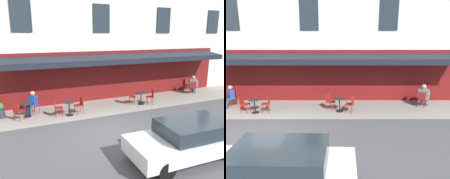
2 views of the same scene
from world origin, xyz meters
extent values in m
plane|color=#4C4C51|center=(0.00, 0.00, 0.00)|extent=(70.00, 70.00, 0.00)
cube|color=gray|center=(-3.25, -3.40, 0.00)|extent=(20.50, 3.20, 0.01)
cube|color=maroon|center=(-3.00, -4.97, 1.60)|extent=(16.00, 0.06, 3.20)
cube|color=black|center=(-3.00, -4.15, 2.85)|extent=(15.00, 1.70, 0.36)
cube|color=black|center=(-3.00, -3.32, 2.62)|extent=(15.00, 0.04, 0.28)
cube|color=#232D38|center=(-11.00, -4.96, 5.20)|extent=(1.10, 0.06, 1.70)
cube|color=#232D38|center=(-6.33, -4.96, 5.20)|extent=(1.10, 0.06, 1.70)
cube|color=#232D38|center=(-1.67, -4.96, 5.20)|extent=(1.10, 0.06, 1.70)
cube|color=#232D38|center=(3.00, -4.96, 5.20)|extent=(1.10, 0.06, 1.70)
cylinder|color=black|center=(3.17, -3.37, 0.01)|extent=(0.40, 0.40, 0.03)
cylinder|color=black|center=(3.17, -3.37, 0.36)|extent=(0.06, 0.06, 0.72)
cylinder|color=#2D2D33|center=(3.17, -3.37, 0.73)|extent=(0.60, 0.60, 0.03)
cylinder|color=maroon|center=(3.33, -2.98, 0.23)|extent=(0.03, 0.03, 0.45)
cylinder|color=maroon|center=(3.57, -3.23, 0.23)|extent=(0.03, 0.03, 0.45)
cylinder|color=maroon|center=(3.58, -2.75, 0.23)|extent=(0.03, 0.03, 0.45)
cylinder|color=maroon|center=(3.81, -3.00, 0.23)|extent=(0.03, 0.03, 0.45)
cube|color=maroon|center=(3.57, -2.99, 0.47)|extent=(0.57, 0.57, 0.04)
cube|color=maroon|center=(3.70, -2.87, 0.70)|extent=(0.30, 0.32, 0.42)
cylinder|color=maroon|center=(3.01, -3.75, 0.23)|extent=(0.03, 0.03, 0.45)
cylinder|color=maroon|center=(2.78, -3.51, 0.23)|extent=(0.03, 0.03, 0.45)
cylinder|color=maroon|center=(2.76, -3.99, 0.23)|extent=(0.03, 0.03, 0.45)
cylinder|color=maroon|center=(2.53, -3.74, 0.23)|extent=(0.03, 0.03, 0.45)
cube|color=maroon|center=(2.77, -3.75, 0.47)|extent=(0.57, 0.57, 0.04)
cube|color=maroon|center=(2.64, -3.87, 0.70)|extent=(0.30, 0.32, 0.42)
cylinder|color=black|center=(-8.57, -4.06, 0.01)|extent=(0.40, 0.40, 0.03)
cylinder|color=black|center=(-8.57, -4.06, 0.36)|extent=(0.06, 0.06, 0.72)
cylinder|color=#2D2D33|center=(-8.57, -4.06, 0.73)|extent=(0.60, 0.60, 0.03)
cylinder|color=maroon|center=(-8.47, -3.66, 0.23)|extent=(0.03, 0.03, 0.45)
cylinder|color=maroon|center=(-8.21, -3.87, 0.23)|extent=(0.03, 0.03, 0.45)
cylinder|color=maroon|center=(-8.27, -3.39, 0.23)|extent=(0.03, 0.03, 0.45)
cylinder|color=maroon|center=(-8.00, -3.60, 0.23)|extent=(0.03, 0.03, 0.45)
cube|color=maroon|center=(-8.24, -3.63, 0.47)|extent=(0.56, 0.56, 0.04)
cube|color=maroon|center=(-8.13, -3.49, 0.70)|extent=(0.34, 0.28, 0.42)
cylinder|color=maroon|center=(-8.49, -4.47, 0.23)|extent=(0.03, 0.03, 0.45)
cylinder|color=maroon|center=(-8.82, -4.40, 0.23)|extent=(0.03, 0.03, 0.45)
cylinder|color=maroon|center=(-8.57, -4.80, 0.23)|extent=(0.03, 0.03, 0.45)
cylinder|color=maroon|center=(-8.90, -4.73, 0.23)|extent=(0.03, 0.03, 0.45)
cube|color=maroon|center=(-8.70, -4.60, 0.47)|extent=(0.48, 0.48, 0.04)
cube|color=maroon|center=(-8.74, -4.77, 0.70)|extent=(0.40, 0.13, 0.42)
cylinder|color=black|center=(1.10, -2.70, 0.01)|extent=(0.40, 0.40, 0.03)
cylinder|color=black|center=(1.10, -2.70, 0.36)|extent=(0.06, 0.06, 0.72)
cylinder|color=#2D2D33|center=(1.10, -2.70, 0.73)|extent=(0.60, 0.60, 0.03)
cylinder|color=maroon|center=(1.49, -2.57, 0.23)|extent=(0.03, 0.03, 0.45)
cylinder|color=maroon|center=(1.46, -2.91, 0.23)|extent=(0.03, 0.03, 0.45)
cylinder|color=maroon|center=(1.83, -2.60, 0.23)|extent=(0.03, 0.03, 0.45)
cylinder|color=maroon|center=(1.80, -2.94, 0.23)|extent=(0.03, 0.03, 0.45)
cube|color=maroon|center=(1.64, -2.76, 0.47)|extent=(0.44, 0.44, 0.04)
cube|color=maroon|center=(1.82, -2.77, 0.70)|extent=(0.08, 0.40, 0.42)
cylinder|color=maroon|center=(0.75, -2.93, 0.23)|extent=(0.03, 0.03, 0.45)
cylinder|color=maroon|center=(0.69, -2.59, 0.23)|extent=(0.03, 0.03, 0.45)
cylinder|color=maroon|center=(0.42, -2.98, 0.23)|extent=(0.03, 0.03, 0.45)
cylinder|color=maroon|center=(0.36, -2.65, 0.23)|extent=(0.03, 0.03, 0.45)
cube|color=maroon|center=(0.55, -2.79, 0.47)|extent=(0.46, 0.46, 0.04)
cube|color=maroon|center=(0.38, -2.82, 0.70)|extent=(0.11, 0.40, 0.42)
cylinder|color=black|center=(-3.44, -2.91, 0.01)|extent=(0.40, 0.40, 0.03)
cylinder|color=black|center=(-3.44, -2.91, 0.36)|extent=(0.06, 0.06, 0.72)
cylinder|color=#2D2D33|center=(-3.44, -2.91, 0.73)|extent=(0.60, 0.60, 0.03)
cylinder|color=maroon|center=(-3.86, -2.94, 0.23)|extent=(0.03, 0.03, 0.45)
cylinder|color=maroon|center=(-3.74, -2.62, 0.23)|extent=(0.03, 0.03, 0.45)
cylinder|color=maroon|center=(-4.18, -2.82, 0.23)|extent=(0.03, 0.03, 0.45)
cylinder|color=maroon|center=(-4.06, -2.50, 0.23)|extent=(0.03, 0.03, 0.45)
cube|color=maroon|center=(-3.96, -2.72, 0.47)|extent=(0.51, 0.51, 0.04)
cube|color=maroon|center=(-4.13, -2.66, 0.70)|extent=(0.17, 0.39, 0.42)
cylinder|color=maroon|center=(-3.03, -2.93, 0.23)|extent=(0.03, 0.03, 0.45)
cylinder|color=maroon|center=(-3.18, -3.23, 0.23)|extent=(0.03, 0.03, 0.45)
cylinder|color=maroon|center=(-2.73, -3.09, 0.23)|extent=(0.03, 0.03, 0.45)
cylinder|color=maroon|center=(-2.88, -3.39, 0.23)|extent=(0.03, 0.03, 0.45)
cube|color=maroon|center=(-2.96, -3.16, 0.47)|extent=(0.54, 0.54, 0.04)
cube|color=maroon|center=(-2.80, -3.24, 0.70)|extent=(0.22, 0.37, 0.42)
cylinder|color=navy|center=(3.11, -3.55, 0.23)|extent=(0.14, 0.14, 0.47)
cylinder|color=navy|center=(2.99, -3.66, 0.49)|extent=(0.34, 0.33, 0.15)
cylinder|color=navy|center=(2.99, -3.42, 0.23)|extent=(0.14, 0.14, 0.47)
cylinder|color=navy|center=(2.87, -3.53, 0.49)|extent=(0.34, 0.33, 0.15)
cube|color=#28479E|center=(2.82, -3.71, 0.76)|extent=(0.49, 0.50, 0.54)
sphere|color=tan|center=(2.82, -3.71, 1.15)|extent=(0.24, 0.24, 0.24)
cylinder|color=#28479E|center=(3.00, -3.90, 0.75)|extent=(0.10, 0.10, 0.48)
cylinder|color=#28479E|center=(2.63, -3.51, 0.75)|extent=(0.10, 0.10, 0.48)
cylinder|color=navy|center=(-8.56, -3.89, 0.23)|extent=(0.16, 0.16, 0.47)
cylinder|color=navy|center=(-8.46, -3.76, 0.49)|extent=(0.35, 0.38, 0.17)
cylinder|color=navy|center=(-8.41, -4.01, 0.23)|extent=(0.16, 0.16, 0.47)
cylinder|color=navy|center=(-8.30, -3.87, 0.49)|extent=(0.35, 0.38, 0.17)
cube|color=gray|center=(-8.27, -3.68, 0.79)|extent=(0.56, 0.52, 0.60)
sphere|color=tan|center=(-8.27, -3.68, 1.22)|extent=(0.26, 0.26, 0.26)
cylinder|color=gray|center=(-8.51, -3.49, 0.77)|extent=(0.11, 0.11, 0.53)
cylinder|color=gray|center=(-8.04, -3.86, 0.77)|extent=(0.11, 0.11, 0.53)
cylinder|color=#2D2D33|center=(4.46, -3.76, 0.22)|extent=(0.47, 0.47, 0.44)
sphere|color=#2D6B33|center=(4.46, -3.76, 0.61)|extent=(0.40, 0.40, 0.40)
cube|color=silver|center=(-1.67, 3.23, 0.57)|extent=(4.36, 1.94, 0.55)
cube|color=#232D38|center=(-1.87, 3.24, 1.09)|extent=(2.46, 1.68, 0.48)
cylinder|color=black|center=(-0.24, 2.38, 0.30)|extent=(0.60, 0.20, 0.60)
cylinder|color=black|center=(-0.19, 3.98, 0.30)|extent=(0.60, 0.20, 0.60)
cylinder|color=black|center=(-3.14, 2.48, 0.30)|extent=(0.60, 0.20, 0.60)
camera|label=1|loc=(3.65, 8.77, 4.17)|focal=36.45mm
camera|label=2|loc=(-3.35, 7.98, 4.05)|focal=33.73mm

